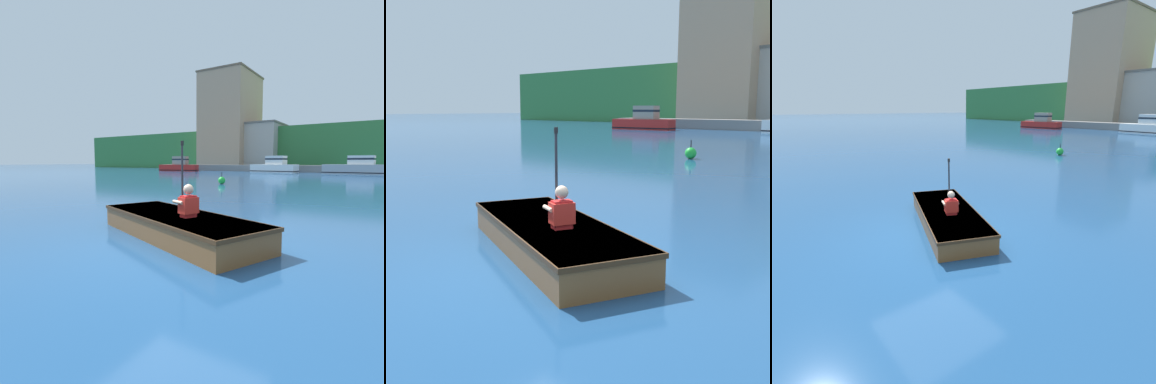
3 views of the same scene
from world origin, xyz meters
TOP-DOWN VIEW (x-y plane):
  - ground_plane at (0.00, 0.00)m, footprint 300.00×300.00m
  - waterfront_warehouse_left at (-22.29, 49.63)m, footprint 8.89×11.45m
  - waterfront_office_block_center at (-16.15, 50.13)m, footprint 7.12×8.64m
  - moored_boat_dock_west_inner at (-22.12, 32.01)m, footprint 5.85×2.47m
  - moored_boat_dock_center_far at (-8.90, 34.26)m, footprint 5.93×2.68m
  - rowboat_foreground at (-0.39, 0.62)m, footprint 3.80×2.50m
  - person_paddler at (-0.02, 0.48)m, footprint 0.42×0.43m
  - channel_buoy at (-5.46, 12.54)m, footprint 0.44×0.44m

SIDE VIEW (x-z plane):
  - ground_plane at x=0.00m, z-range 0.00..0.00m
  - channel_buoy at x=-5.46m, z-range -0.14..0.58m
  - rowboat_foreground at x=-0.39m, z-range 0.03..0.44m
  - person_paddler at x=-0.02m, z-range 0.03..1.30m
  - moored_boat_dock_west_inner at x=-22.12m, z-range -0.31..1.82m
  - moored_boat_dock_center_far at x=-8.90m, z-range -0.28..1.83m
  - waterfront_office_block_center at x=-16.15m, z-range 0.01..8.26m
  - waterfront_warehouse_left at x=-22.29m, z-range 0.01..17.77m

